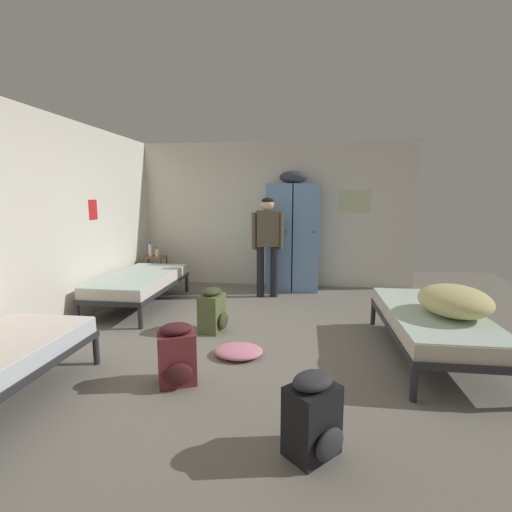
% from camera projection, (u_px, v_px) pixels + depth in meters
% --- Properties ---
extents(ground_plane, '(9.07, 9.07, 0.00)m').
position_uv_depth(ground_plane, '(253.00, 343.00, 4.19)').
color(ground_plane, slate).
extents(room_backdrop, '(4.96, 5.73, 2.60)m').
position_uv_depth(room_backdrop, '(178.00, 219.00, 5.47)').
color(room_backdrop, silver).
rests_on(room_backdrop, ground_plane).
extents(locker_bank, '(0.90, 0.55, 2.07)m').
position_uv_depth(locker_bank, '(293.00, 235.00, 6.50)').
color(locker_bank, '#6B93C6').
rests_on(locker_bank, ground_plane).
extents(shelf_unit, '(0.38, 0.30, 0.57)m').
position_uv_depth(shelf_unit, '(155.00, 269.00, 6.72)').
color(shelf_unit, brown).
rests_on(shelf_unit, ground_plane).
extents(bed_right, '(0.90, 1.90, 0.49)m').
position_uv_depth(bed_right, '(433.00, 321.00, 3.79)').
color(bed_right, '#28282D').
rests_on(bed_right, ground_plane).
extents(bed_left_rear, '(0.90, 1.90, 0.49)m').
position_uv_depth(bed_left_rear, '(140.00, 282.00, 5.54)').
color(bed_left_rear, '#28282D').
rests_on(bed_left_rear, ground_plane).
extents(bedding_heap, '(0.65, 0.79, 0.29)m').
position_uv_depth(bedding_heap, '(454.00, 301.00, 3.61)').
color(bedding_heap, '#D1C67F').
rests_on(bedding_heap, bed_right).
extents(person_traveler, '(0.51, 0.26, 1.62)m').
position_uv_depth(person_traveler, '(267.00, 238.00, 6.00)').
color(person_traveler, black).
rests_on(person_traveler, ground_plane).
extents(water_bottle, '(0.07, 0.07, 0.25)m').
position_uv_depth(water_bottle, '(150.00, 250.00, 6.70)').
color(water_bottle, white).
rests_on(water_bottle, shelf_unit).
extents(lotion_bottle, '(0.06, 0.06, 0.17)m').
position_uv_depth(lotion_bottle, '(157.00, 253.00, 6.63)').
color(lotion_bottle, beige).
rests_on(lotion_bottle, shelf_unit).
extents(backpack_olive, '(0.37, 0.36, 0.55)m').
position_uv_depth(backpack_olive, '(213.00, 311.00, 4.53)').
color(backpack_olive, '#566038').
rests_on(backpack_olive, ground_plane).
extents(backpack_maroon, '(0.39, 0.40, 0.55)m').
position_uv_depth(backpack_maroon, '(177.00, 356.00, 3.25)').
color(backpack_maroon, maroon).
rests_on(backpack_maroon, ground_plane).
extents(backpack_black, '(0.42, 0.42, 0.55)m').
position_uv_depth(backpack_black, '(313.00, 417.00, 2.34)').
color(backpack_black, black).
rests_on(backpack_black, ground_plane).
extents(clothes_pile_pink, '(0.50, 0.43, 0.10)m').
position_uv_depth(clothes_pile_pink, '(239.00, 351.00, 3.86)').
color(clothes_pile_pink, pink).
rests_on(clothes_pile_pink, ground_plane).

